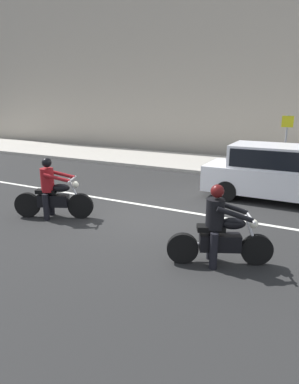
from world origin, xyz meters
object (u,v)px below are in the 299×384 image
(motorcycle_with_rider_crimson, at_px, (52,194))
(street_sign_post, at_px, (286,139))
(motorcycle_with_rider_black_leather, at_px, (220,232))
(parked_sedan_white, at_px, (275,172))

(motorcycle_with_rider_crimson, bearing_deg, street_sign_post, 59.10)
(motorcycle_with_rider_black_leather, bearing_deg, motorcycle_with_rider_crimson, 173.84)
(motorcycle_with_rider_crimson, height_order, street_sign_post, street_sign_post)
(motorcycle_with_rider_crimson, distance_m, parked_sedan_white, 6.66)
(motorcycle_with_rider_black_leather, relative_size, parked_sedan_white, 0.43)
(parked_sedan_white, relative_size, street_sign_post, 1.87)
(parked_sedan_white, xyz_separation_m, street_sign_post, (-0.15, 3.56, 0.69))
(motorcycle_with_rider_black_leather, distance_m, parked_sedan_white, 4.97)
(motorcycle_with_rider_crimson, bearing_deg, motorcycle_with_rider_black_leather, -6.16)
(motorcycle_with_rider_black_leather, height_order, parked_sedan_white, parked_sedan_white)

